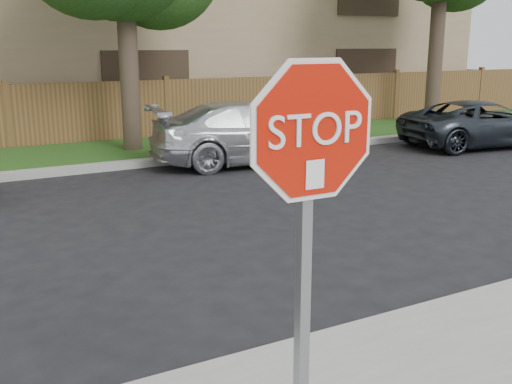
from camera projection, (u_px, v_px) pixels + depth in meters
ground at (197, 375)px, 4.78m from camera, size 90.00×90.00×0.00m
far_curb at (33, 174)px, 11.70m from camera, size 70.00×0.30×0.15m
grass_strip at (21, 160)px, 13.11m from camera, size 70.00×3.00×0.12m
fence at (8, 119)px, 14.29m from camera, size 70.00×0.12×1.60m
stop_sign at (310, 192)px, 3.09m from camera, size 1.01×0.13×2.55m
sedan_right at (257, 133)px, 12.98m from camera, size 4.85×2.59×1.34m
sedan_far_right at (482, 124)px, 15.09m from camera, size 4.39×2.51×1.15m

